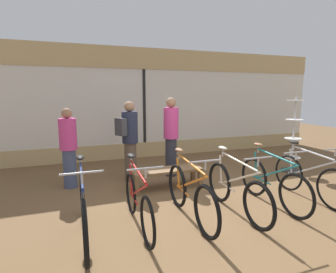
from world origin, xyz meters
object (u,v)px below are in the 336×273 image
Objects in this scene: bicycle_left at (138,202)px; bicycle_center_left at (190,195)px; customer_mid_floor at (129,139)px; bicycle_right at (272,183)px; customer_near_rack at (171,135)px; display_bench at (167,172)px; bicycle_far_left at (83,210)px; bicycle_center_right at (236,190)px; accessory_rack at (293,141)px; bicycle_far_right at (309,178)px; customer_by_window at (69,147)px.

bicycle_left is 0.79m from bicycle_center_left.
bicycle_left is at bearing -98.42° from customer_mid_floor.
bicycle_center_left reaches higher than bicycle_right.
bicycle_center_left is at bearing -102.84° from customer_near_rack.
display_bench is at bearing -49.88° from customer_mid_floor.
bicycle_far_left reaches higher than bicycle_right.
customer_mid_floor is (-0.98, -0.05, -0.02)m from customer_near_rack.
accessory_rack is (2.65, 1.53, 0.37)m from bicycle_center_right.
customer_near_rack is at bearing 47.24° from bicycle_far_left.
accessory_rack reaches higher than bicycle_left.
bicycle_far_left is 0.98× the size of accessory_rack.
bicycle_right is at bearing 4.13° from bicycle_center_right.
accessory_rack reaches higher than bicycle_far_right.
bicycle_far_left is 0.99× the size of customer_near_rack.
customer_by_window is at bearing -179.88° from customer_mid_floor.
bicycle_center_left is 2.75m from customer_by_window.
bicycle_center_right is 1.03× the size of bicycle_right.
customer_by_window is (-3.26, 2.08, 0.46)m from bicycle_right.
customer_mid_floor is at bearing 81.58° from bicycle_left.
bicycle_left is 0.97× the size of bicycle_right.
customer_near_rack is 1.04× the size of customer_mid_floor.
customer_by_window is (-2.21, -0.05, -0.11)m from customer_near_rack.
bicycle_center_right is 2.28m from customer_near_rack.
bicycle_center_left is at bearing -2.82° from bicycle_left.
customer_mid_floor reaches higher than bicycle_left.
bicycle_left is (0.74, 0.08, -0.03)m from bicycle_far_left.
customer_mid_floor is at bearing 120.76° from bicycle_center_right.
bicycle_left is 3.15m from bicycle_far_right.
display_bench is (-2.24, 1.37, -0.06)m from bicycle_far_right.
bicycle_center_right is at bearing -149.89° from accessory_rack.
customer_by_window is (-2.51, 2.14, 0.46)m from bicycle_center_right.
bicycle_far_left is at bearing 179.84° from bicycle_center_right.
customer_by_window is at bearing 95.15° from bicycle_far_left.
bicycle_far_left is at bearing -162.89° from accessory_rack.
accessory_rack is at bearing -6.68° from customer_by_window.
customer_mid_floor reaches higher than bicycle_far_right.
customer_near_rack is (1.28, 2.10, 0.58)m from bicycle_left.
bicycle_far_right reaches higher than display_bench.
customer_by_window is 0.93× the size of customer_mid_floor.
customer_near_rack is at bearing 2.87° from customer_mid_floor.
bicycle_left is at bearing 6.07° from bicycle_far_left.
bicycle_center_right is (2.32, -0.01, -0.02)m from bicycle_far_left.
customer_by_window is at bearing 114.40° from bicycle_left.
customer_mid_floor reaches higher than bicycle_far_left.
bicycle_far_left is 2.32m from bicycle_center_right.
bicycle_center_right is 3.08m from accessory_rack.
accessory_rack reaches higher than customer_near_rack.
customer_near_rack is at bearing 77.16° from bicycle_center_left.
bicycle_far_left is 1.02× the size of bicycle_center_right.
bicycle_right is 2.43m from accessory_rack.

